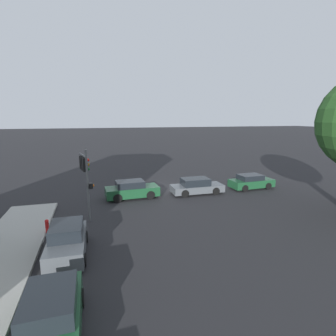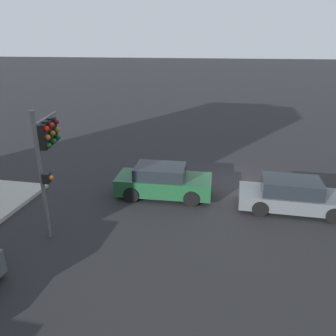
% 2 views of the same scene
% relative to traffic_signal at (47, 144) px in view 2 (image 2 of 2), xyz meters
% --- Properties ---
extents(ground_plane, '(300.00, 300.00, 0.00)m').
position_rel_traffic_signal_xyz_m(ground_plane, '(-6.87, -5.56, -3.35)').
color(ground_plane, black).
extents(traffic_signal, '(0.92, 2.33, 4.73)m').
position_rel_traffic_signal_xyz_m(traffic_signal, '(0.00, 0.00, 0.00)').
color(traffic_signal, '#515456').
rests_on(traffic_signal, ground_plane).
extents(crossing_car_0, '(4.63, 1.92, 1.40)m').
position_rel_traffic_signal_xyz_m(crossing_car_0, '(-9.25, -3.19, -2.69)').
color(crossing_car_0, '#4C5156').
rests_on(crossing_car_0, ground_plane).
extents(crossing_car_2, '(4.47, 2.08, 1.49)m').
position_rel_traffic_signal_xyz_m(crossing_car_2, '(-3.52, -3.48, -2.63)').
color(crossing_car_2, '#194728').
rests_on(crossing_car_2, ground_plane).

